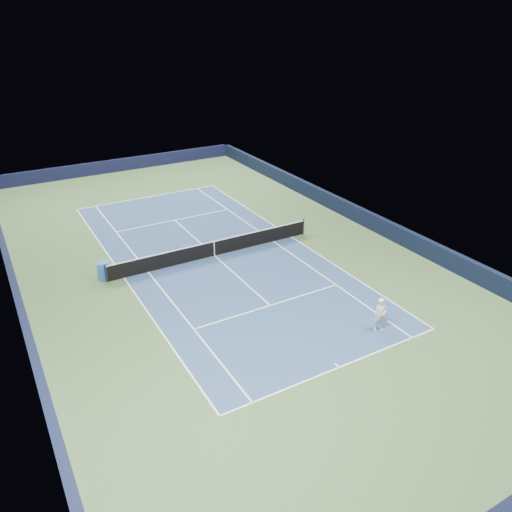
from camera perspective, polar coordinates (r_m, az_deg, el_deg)
ground at (r=29.83m, az=-4.76°, el=0.03°), size 40.00×40.00×0.00m
wall_far at (r=47.25m, az=-15.38°, el=9.99°), size 22.00×0.35×1.10m
wall_right at (r=35.11m, az=11.39°, el=4.76°), size 0.35×40.00×1.10m
wall_left at (r=27.44m, az=-25.69°, el=-3.97°), size 0.35×40.00×1.10m
court_surface at (r=29.83m, az=-4.76°, el=0.04°), size 10.97×23.77×0.01m
baseline_far at (r=40.11m, az=-12.16°, el=6.63°), size 10.97×0.08×0.00m
baseline_near at (r=21.29m, az=9.51°, el=-12.43°), size 10.97×0.08×0.00m
sideline_doubles_right at (r=32.27m, az=4.06°, el=2.21°), size 0.08×23.77×0.00m
sideline_doubles_left at (r=28.25m, az=-14.85°, el=-2.42°), size 0.08×23.77×0.00m
sideline_singles_right at (r=31.59m, az=1.98°, el=1.70°), size 0.08×23.77×0.00m
sideline_singles_left at (r=28.56m, az=-12.23°, el=-1.79°), size 0.08×23.77×0.00m
service_line_far at (r=35.24m, az=-9.27°, el=4.08°), size 8.23×0.08×0.00m
service_line_near at (r=24.89m, az=1.64°, el=-5.66°), size 8.23×0.08×0.00m
center_service_line at (r=29.83m, az=-4.76°, el=0.05°), size 0.08×12.80×0.00m
center_mark_far at (r=39.98m, az=-12.09°, el=6.57°), size 0.08×0.30×0.00m
center_mark_near at (r=21.38m, az=9.26°, el=-12.22°), size 0.08×0.30×0.00m
tennis_net at (r=29.61m, az=-4.80°, el=0.91°), size 12.90×0.10×1.07m
sponsor_cube at (r=28.31m, az=-17.00°, el=-1.58°), size 0.65×0.59×0.96m
tennis_player at (r=23.37m, az=14.04°, el=-6.53°), size 0.80×1.29×2.92m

